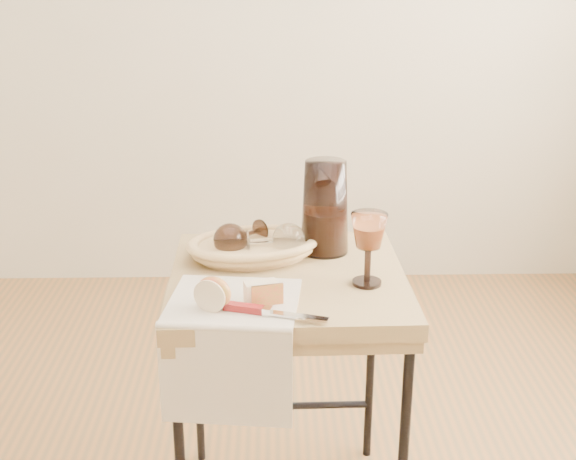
{
  "coord_description": "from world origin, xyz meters",
  "views": [
    {
      "loc": [
        0.27,
        -1.53,
        1.46
      ],
      "look_at": [
        0.31,
        0.14,
        0.85
      ],
      "focal_mm": 47.07,
      "sensor_mm": 36.0,
      "label": 1
    }
  ],
  "objects_px": {
    "goblet_lying_b": "(271,240)",
    "table_knife": "(271,311)",
    "apple_half": "(214,292)",
    "tea_towel": "(234,301)",
    "pitcher": "(325,207)",
    "wine_goblet": "(368,249)",
    "bread_basket": "(254,249)",
    "side_table": "(288,401)",
    "goblet_lying_a": "(243,236)"
  },
  "relations": [
    {
      "from": "tea_towel",
      "to": "wine_goblet",
      "type": "distance_m",
      "value": 0.33
    },
    {
      "from": "bread_basket",
      "to": "goblet_lying_b",
      "type": "relative_size",
      "value": 2.24
    },
    {
      "from": "bread_basket",
      "to": "goblet_lying_a",
      "type": "bearing_deg",
      "value": 140.03
    },
    {
      "from": "pitcher",
      "to": "apple_half",
      "type": "height_order",
      "value": "pitcher"
    },
    {
      "from": "goblet_lying_b",
      "to": "pitcher",
      "type": "bearing_deg",
      "value": 14.81
    },
    {
      "from": "side_table",
      "to": "bread_basket",
      "type": "relative_size",
      "value": 2.4
    },
    {
      "from": "tea_towel",
      "to": "pitcher",
      "type": "height_order",
      "value": "pitcher"
    },
    {
      "from": "goblet_lying_b",
      "to": "table_knife",
      "type": "xyz_separation_m",
      "value": [
        -0.0,
        -0.32,
        -0.04
      ]
    },
    {
      "from": "side_table",
      "to": "goblet_lying_b",
      "type": "distance_m",
      "value": 0.43
    },
    {
      "from": "table_knife",
      "to": "tea_towel",
      "type": "bearing_deg",
      "value": 155.63
    },
    {
      "from": "tea_towel",
      "to": "apple_half",
      "type": "height_order",
      "value": "apple_half"
    },
    {
      "from": "goblet_lying_b",
      "to": "apple_half",
      "type": "height_order",
      "value": "goblet_lying_b"
    },
    {
      "from": "bread_basket",
      "to": "apple_half",
      "type": "relative_size",
      "value": 3.76
    },
    {
      "from": "tea_towel",
      "to": "goblet_lying_b",
      "type": "relative_size",
      "value": 2.12
    },
    {
      "from": "goblet_lying_b",
      "to": "wine_goblet",
      "type": "height_order",
      "value": "wine_goblet"
    },
    {
      "from": "goblet_lying_b",
      "to": "tea_towel",
      "type": "bearing_deg",
      "value": -116.92
    },
    {
      "from": "pitcher",
      "to": "goblet_lying_a",
      "type": "bearing_deg",
      "value": 169.85
    },
    {
      "from": "apple_half",
      "to": "goblet_lying_b",
      "type": "bearing_deg",
      "value": 88.83
    },
    {
      "from": "goblet_lying_a",
      "to": "table_knife",
      "type": "xyz_separation_m",
      "value": [
        0.07,
        -0.35,
        -0.04
      ]
    },
    {
      "from": "wine_goblet",
      "to": "apple_half",
      "type": "distance_m",
      "value": 0.38
    },
    {
      "from": "wine_goblet",
      "to": "table_knife",
      "type": "distance_m",
      "value": 0.29
    },
    {
      "from": "goblet_lying_a",
      "to": "goblet_lying_b",
      "type": "distance_m",
      "value": 0.08
    },
    {
      "from": "tea_towel",
      "to": "side_table",
      "type": "bearing_deg",
      "value": 58.77
    },
    {
      "from": "tea_towel",
      "to": "table_knife",
      "type": "bearing_deg",
      "value": -35.3
    },
    {
      "from": "side_table",
      "to": "wine_goblet",
      "type": "height_order",
      "value": "wine_goblet"
    },
    {
      "from": "tea_towel",
      "to": "wine_goblet",
      "type": "relative_size",
      "value": 1.61
    },
    {
      "from": "tea_towel",
      "to": "wine_goblet",
      "type": "xyz_separation_m",
      "value": [
        0.31,
        0.09,
        0.09
      ]
    },
    {
      "from": "goblet_lying_a",
      "to": "wine_goblet",
      "type": "xyz_separation_m",
      "value": [
        0.3,
        -0.19,
        0.03
      ]
    },
    {
      "from": "wine_goblet",
      "to": "apple_half",
      "type": "relative_size",
      "value": 2.21
    },
    {
      "from": "bread_basket",
      "to": "goblet_lying_b",
      "type": "height_order",
      "value": "goblet_lying_b"
    },
    {
      "from": "goblet_lying_b",
      "to": "wine_goblet",
      "type": "relative_size",
      "value": 0.76
    },
    {
      "from": "pitcher",
      "to": "apple_half",
      "type": "bearing_deg",
      "value": -145.09
    },
    {
      "from": "tea_towel",
      "to": "goblet_lying_a",
      "type": "xyz_separation_m",
      "value": [
        0.01,
        0.28,
        0.05
      ]
    },
    {
      "from": "wine_goblet",
      "to": "table_knife",
      "type": "height_order",
      "value": "wine_goblet"
    },
    {
      "from": "goblet_lying_a",
      "to": "apple_half",
      "type": "distance_m",
      "value": 0.32
    },
    {
      "from": "goblet_lying_a",
      "to": "apple_half",
      "type": "height_order",
      "value": "goblet_lying_a"
    },
    {
      "from": "bread_basket",
      "to": "table_knife",
      "type": "relative_size",
      "value": 1.33
    },
    {
      "from": "bread_basket",
      "to": "wine_goblet",
      "type": "height_order",
      "value": "wine_goblet"
    },
    {
      "from": "goblet_lying_a",
      "to": "apple_half",
      "type": "xyz_separation_m",
      "value": [
        -0.05,
        -0.32,
        -0.01
      ]
    },
    {
      "from": "side_table",
      "to": "apple_half",
      "type": "distance_m",
      "value": 0.48
    },
    {
      "from": "wine_goblet",
      "to": "table_knife",
      "type": "xyz_separation_m",
      "value": [
        -0.23,
        -0.17,
        -0.07
      ]
    },
    {
      "from": "goblet_lying_a",
      "to": "table_knife",
      "type": "height_order",
      "value": "goblet_lying_a"
    },
    {
      "from": "pitcher",
      "to": "apple_half",
      "type": "xyz_separation_m",
      "value": [
        -0.26,
        -0.35,
        -0.08
      ]
    },
    {
      "from": "wine_goblet",
      "to": "pitcher",
      "type": "bearing_deg",
      "value": 111.97
    },
    {
      "from": "side_table",
      "to": "bread_basket",
      "type": "height_order",
      "value": "bread_basket"
    },
    {
      "from": "bread_basket",
      "to": "wine_goblet",
      "type": "distance_m",
      "value": 0.33
    },
    {
      "from": "wine_goblet",
      "to": "apple_half",
      "type": "height_order",
      "value": "wine_goblet"
    },
    {
      "from": "wine_goblet",
      "to": "apple_half",
      "type": "bearing_deg",
      "value": -159.37
    },
    {
      "from": "goblet_lying_b",
      "to": "wine_goblet",
      "type": "distance_m",
      "value": 0.28
    },
    {
      "from": "apple_half",
      "to": "table_knife",
      "type": "xyz_separation_m",
      "value": [
        0.12,
        -0.04,
        -0.03
      ]
    }
  ]
}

